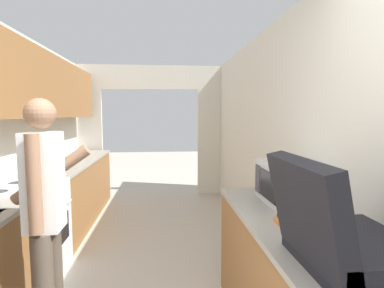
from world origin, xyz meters
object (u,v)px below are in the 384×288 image
(suitcase, at_px, (338,238))
(range_oven, at_px, (25,233))
(microwave, at_px, (288,183))
(book_stack, at_px, (298,224))
(person, at_px, (45,219))

(suitcase, bearing_deg, range_oven, 140.55)
(range_oven, relative_size, suitcase, 1.85)
(suitcase, relative_size, microwave, 1.07)
(microwave, height_order, book_stack, microwave)
(range_oven, distance_m, suitcase, 2.71)
(microwave, bearing_deg, suitcase, -100.97)
(book_stack, bearing_deg, person, 168.77)
(person, xyz_separation_m, suitcase, (1.50, -0.78, 0.15))
(range_oven, relative_size, microwave, 1.98)
(range_oven, xyz_separation_m, suitcase, (2.04, -1.68, 0.59))
(suitcase, bearing_deg, book_stack, 84.41)
(microwave, bearing_deg, range_oven, 161.86)
(microwave, bearing_deg, person, -174.26)
(range_oven, distance_m, microwave, 2.42)
(range_oven, height_order, suitcase, suitcase)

